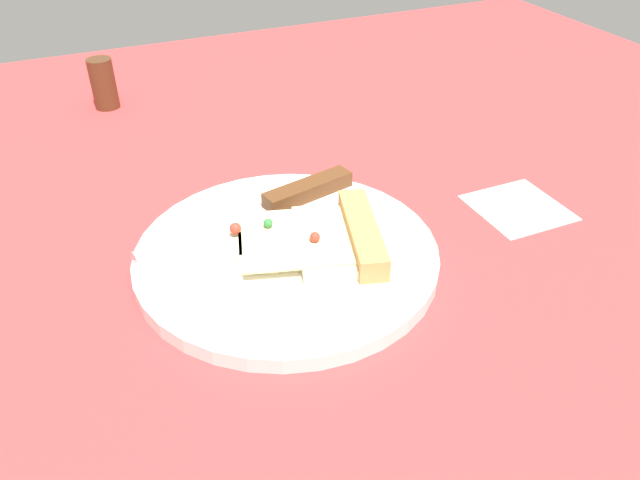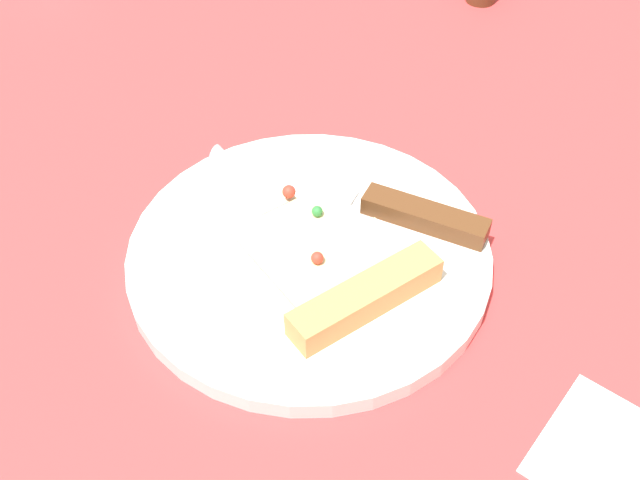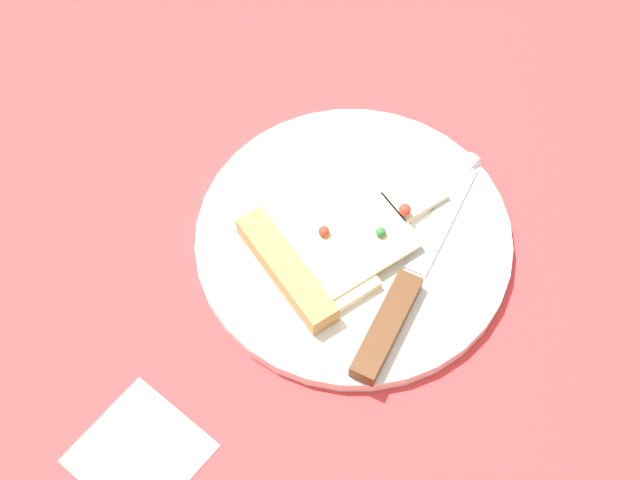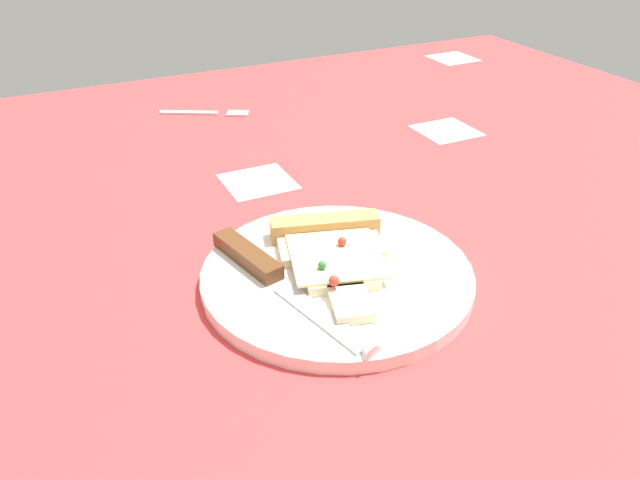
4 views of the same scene
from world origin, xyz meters
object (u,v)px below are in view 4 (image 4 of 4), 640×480
at_px(pizza_slice, 332,250).
at_px(fork, 209,112).
at_px(knife, 273,276).
at_px(plate, 337,275).

height_order(pizza_slice, fork, pizza_slice).
xyz_separation_m(knife, fork, (-0.10, -0.53, -0.02)).
distance_m(knife, fork, 0.54).
relative_size(pizza_slice, knife, 0.79).
bearing_deg(pizza_slice, plate, 90.17).
xyz_separation_m(plate, knife, (0.07, -0.01, 0.01)).
height_order(plate, knife, knife).
bearing_deg(fork, pizza_slice, 25.60).
relative_size(plate, fork, 1.94).
bearing_deg(plate, pizza_slice, -106.28).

